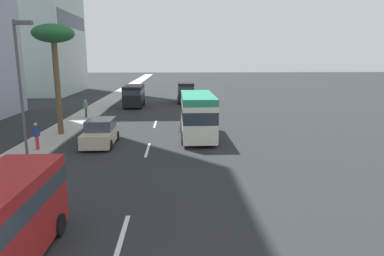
{
  "coord_description": "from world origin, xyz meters",
  "views": [
    {
      "loc": [
        -4.72,
        -1.75,
        5.61
      ],
      "look_at": [
        17.25,
        -2.85,
        1.04
      ],
      "focal_mm": 31.66,
      "sensor_mm": 36.0,
      "label": 1
    }
  ],
  "objects": [
    {
      "name": "van_third",
      "position": [
        38.44,
        -3.1,
        1.47
      ],
      "size": [
        4.72,
        2.07,
        2.58
      ],
      "color": "black",
      "rests_on": "ground_plane"
    },
    {
      "name": "lane_stripe_mid",
      "position": [
        15.67,
        0.0,
        0.01
      ],
      "size": [
        3.2,
        0.16,
        0.01
      ],
      "primitive_type": "cube",
      "color": "silver",
      "rests_on": "ground_plane"
    },
    {
      "name": "palm_tree",
      "position": [
        19.93,
        6.63,
        6.93
      ],
      "size": [
        2.85,
        2.85,
        7.77
      ],
      "color": "brown",
      "rests_on": "sidewalk_right"
    },
    {
      "name": "van_fourth",
      "position": [
        34.89,
        3.04,
        1.41
      ],
      "size": [
        4.95,
        2.18,
        2.47
      ],
      "rotation": [
        0.0,
        0.0,
        3.14
      ],
      "color": "black",
      "rests_on": "ground_plane"
    },
    {
      "name": "lane_stripe_far",
      "position": [
        24.09,
        0.0,
        0.01
      ],
      "size": [
        3.2,
        0.16,
        0.01
      ],
      "primitive_type": "cube",
      "color": "silver",
      "rests_on": "ground_plane"
    },
    {
      "name": "lane_stripe_near",
      "position": [
        5.12,
        0.0,
        0.01
      ],
      "size": [
        3.2,
        0.16,
        0.01
      ],
      "primitive_type": "cube",
      "color": "silver",
      "rests_on": "ground_plane"
    },
    {
      "name": "street_lamp",
      "position": [
        12.87,
        5.98,
        4.61
      ],
      "size": [
        0.24,
        0.97,
        7.3
      ],
      "color": "#4C4C51",
      "rests_on": "sidewalk_right"
    },
    {
      "name": "van_fifth",
      "position": [
        4.08,
        2.95,
        1.41
      ],
      "size": [
        4.67,
        2.06,
        2.46
      ],
      "rotation": [
        0.0,
        0.0,
        3.14
      ],
      "color": "#A51E1E",
      "rests_on": "ground_plane"
    },
    {
      "name": "pedestrian_mid_block",
      "position": [
        27.0,
        6.6,
        1.06
      ],
      "size": [
        0.36,
        0.39,
        1.66
      ],
      "rotation": [
        0.0,
        0.0,
        0.98
      ],
      "color": "#333338",
      "rests_on": "sidewalk_right"
    },
    {
      "name": "pedestrian_near_lamp",
      "position": [
        15.62,
        6.64,
        1.07
      ],
      "size": [
        0.39,
        0.35,
        1.66
      ],
      "rotation": [
        0.0,
        0.0,
        2.65
      ],
      "color": "red",
      "rests_on": "sidewalk_right"
    },
    {
      "name": "ground_plane",
      "position": [
        31.5,
        0.0,
        0.0
      ],
      "size": [
        198.0,
        198.0,
        0.0
      ],
      "primitive_type": "plane",
      "color": "#26282B"
    },
    {
      "name": "minibus_lead",
      "position": [
        18.93,
        -3.32,
        1.7
      ],
      "size": [
        6.56,
        2.36,
        3.11
      ],
      "color": "silver",
      "rests_on": "ground_plane"
    },
    {
      "name": "sidewalk_right",
      "position": [
        31.5,
        7.02,
        0.07
      ],
      "size": [
        162.0,
        2.67,
        0.15
      ],
      "primitive_type": "cube",
      "color": "#B2ADA3",
      "rests_on": "ground_plane"
    },
    {
      "name": "car_second",
      "position": [
        17.18,
        3.15,
        0.79
      ],
      "size": [
        4.15,
        1.87,
        1.69
      ],
      "rotation": [
        0.0,
        0.0,
        3.14
      ],
      "color": "beige",
      "rests_on": "ground_plane"
    }
  ]
}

